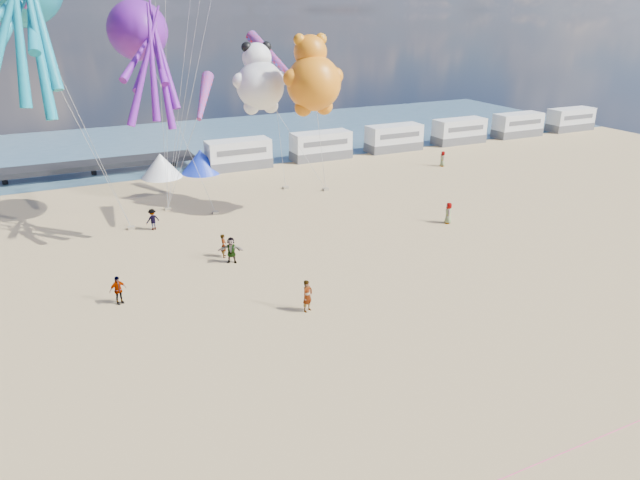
{
  "coord_description": "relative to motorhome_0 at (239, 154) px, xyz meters",
  "views": [
    {
      "loc": [
        -11.35,
        -16.25,
        15.41
      ],
      "look_at": [
        -0.78,
        6.0,
        5.46
      ],
      "focal_mm": 32.0,
      "sensor_mm": 36.0,
      "label": 1
    }
  ],
  "objects": [
    {
      "name": "ground",
      "position": [
        -6.0,
        -40.0,
        -1.5
      ],
      "size": [
        120.0,
        120.0,
        0.0
      ],
      "primitive_type": "plane",
      "color": "tan",
      "rests_on": "ground"
    },
    {
      "name": "water",
      "position": [
        -6.0,
        15.0,
        -1.48
      ],
      "size": [
        120.0,
        120.0,
        0.0
      ],
      "primitive_type": "plane",
      "color": "#3D6076",
      "rests_on": "ground"
    },
    {
      "name": "motorhome_0",
      "position": [
        0.0,
        0.0,
        0.0
      ],
      "size": [
        6.6,
        2.5,
        3.0
      ],
      "primitive_type": "cube",
      "color": "silver",
      "rests_on": "ground"
    },
    {
      "name": "motorhome_1",
      "position": [
        9.5,
        0.0,
        0.0
      ],
      "size": [
        6.6,
        2.5,
        3.0
      ],
      "primitive_type": "cube",
      "color": "silver",
      "rests_on": "ground"
    },
    {
      "name": "motorhome_2",
      "position": [
        19.0,
        0.0,
        0.0
      ],
      "size": [
        6.6,
        2.5,
        3.0
      ],
      "primitive_type": "cube",
      "color": "silver",
      "rests_on": "ground"
    },
    {
      "name": "motorhome_3",
      "position": [
        28.5,
        0.0,
        0.0
      ],
      "size": [
        6.6,
        2.5,
        3.0
      ],
      "primitive_type": "cube",
      "color": "silver",
      "rests_on": "ground"
    },
    {
      "name": "motorhome_4",
      "position": [
        38.0,
        0.0,
        0.0
      ],
      "size": [
        6.6,
        2.5,
        3.0
      ],
      "primitive_type": "cube",
      "color": "silver",
      "rests_on": "ground"
    },
    {
      "name": "motorhome_5",
      "position": [
        47.5,
        0.0,
        0.0
      ],
      "size": [
        6.6,
        2.5,
        3.0
      ],
      "primitive_type": "cube",
      "color": "silver",
      "rests_on": "ground"
    },
    {
      "name": "tent_white",
      "position": [
        -8.0,
        0.0,
        -0.3
      ],
      "size": [
        4.0,
        4.0,
        2.4
      ],
      "primitive_type": "cone",
      "color": "white",
      "rests_on": "ground"
    },
    {
      "name": "tent_blue",
      "position": [
        -4.0,
        0.0,
        -0.3
      ],
      "size": [
        4.0,
        4.0,
        2.4
      ],
      "primitive_type": "cone",
      "color": "#1933CC",
      "rests_on": "ground"
    },
    {
      "name": "standing_person",
      "position": [
        -6.08,
        -30.94,
        -0.58
      ],
      "size": [
        0.8,
        0.68,
        1.84
      ],
      "primitive_type": "imported",
      "rotation": [
        0.0,
        0.0,
        0.43
      ],
      "color": "tan",
      "rests_on": "ground"
    },
    {
      "name": "beachgoer_0",
      "position": [
        9.54,
        -22.88,
        -0.67
      ],
      "size": [
        0.64,
        0.72,
        1.66
      ],
      "primitive_type": "imported",
      "rotation": [
        0.0,
        0.0,
        4.2
      ],
      "color": "#7F6659",
      "rests_on": "ground"
    },
    {
      "name": "beachgoer_2",
      "position": [
        -11.44,
        -14.48,
        -0.68
      ],
      "size": [
        0.94,
        0.82,
        1.64
      ],
      "primitive_type": "imported",
      "rotation": [
        0.0,
        0.0,
        3.43
      ],
      "color": "#7F6659",
      "rests_on": "ground"
    },
    {
      "name": "beachgoer_3",
      "position": [
        -15.33,
        -25.58,
        -0.66
      ],
      "size": [
        1.23,
        0.93,
        1.68
      ],
      "primitive_type": "imported",
      "rotation": [
        0.0,
        0.0,
        0.32
      ],
      "color": "#7F6659",
      "rests_on": "ground"
    },
    {
      "name": "beachgoer_4",
      "position": [
        -7.9,
        -22.86,
        -0.62
      ],
      "size": [
        1.12,
        0.84,
        1.76
      ],
      "primitive_type": "imported",
      "rotation": [
        0.0,
        0.0,
        5.83
      ],
      "color": "#7F6659",
      "rests_on": "ground"
    },
    {
      "name": "beachgoer_5",
      "position": [
        -8.08,
        -21.73,
        -0.7
      ],
      "size": [
        0.91,
        1.56,
        1.61
      ],
      "primitive_type": "imported",
      "rotation": [
        0.0,
        0.0,
        1.25
      ],
      "color": "#7F6659",
      "rests_on": "ground"
    },
    {
      "name": "beachgoer_6",
      "position": [
        19.78,
        -8.42,
        -0.69
      ],
      "size": [
        0.53,
        0.67,
        1.62
      ],
      "primitive_type": "imported",
      "rotation": [
        0.0,
        0.0,
        4.44
      ],
      "color": "#7F6659",
      "rests_on": "ground"
    },
    {
      "name": "sandbag_a",
      "position": [
        -12.95,
        -13.67,
        -1.39
      ],
      "size": [
        0.5,
        0.35,
        0.22
      ],
      "primitive_type": "cube",
      "color": "gray",
      "rests_on": "ground"
    },
    {
      "name": "sandbag_b",
      "position": [
        -6.24,
        -13.03,
        -1.39
      ],
      "size": [
        0.5,
        0.35,
        0.22
      ],
      "primitive_type": "cube",
      "color": "gray",
      "rests_on": "ground"
    },
    {
      "name": "sandbag_c",
      "position": [
        4.73,
        -11.03,
        -1.39
      ],
      "size": [
        0.5,
        0.35,
        0.22
      ],
      "primitive_type": "cube",
      "color": "gray",
      "rests_on": "ground"
    },
    {
      "name": "sandbag_d",
      "position": [
        1.61,
        -8.9,
        -1.39
      ],
      "size": [
        0.5,
        0.35,
        0.22
      ],
      "primitive_type": "cube",
      "color": "gray",
      "rests_on": "ground"
    },
    {
      "name": "sandbag_e",
      "position": [
        -9.52,
        -10.32,
        -1.39
      ],
      "size": [
        0.5,
        0.35,
        0.22
      ],
      "primitive_type": "cube",
      "color": "gray",
      "rests_on": "ground"
    },
    {
      "name": "kite_octopus_purple",
      "position": [
        -10.61,
        -11.88,
        12.58
      ],
      "size": [
        6.53,
        9.96,
        10.51
      ],
      "primitive_type": null,
      "rotation": [
        0.0,
        0.0,
        -0.31
      ],
      "color": "#6D179A"
    },
    {
      "name": "kite_panda",
      "position": [
        -1.8,
        -12.57,
        8.42
      ],
      "size": [
        5.22,
        4.99,
        6.48
      ],
      "primitive_type": null,
      "rotation": [
        0.0,
        0.0,
        -0.16
      ],
      "color": "white"
    },
    {
      "name": "kite_teddy_orange",
      "position": [
        1.11,
        -16.3,
        8.83
      ],
      "size": [
        5.58,
        5.33,
        7.03
      ],
      "primitive_type": null,
      "rotation": [
        0.0,
        0.0,
        0.14
      ],
      "color": "orange"
    },
    {
      "name": "windsock_mid",
      "position": [
        -0.15,
        -10.7,
        10.51
      ],
      "size": [
        2.27,
        6.58,
        6.51
      ],
      "primitive_type": null,
      "rotation": [
        0.0,
        0.0,
        0.2
      ],
      "color": "red"
    },
    {
      "name": "windsock_right",
      "position": [
        -6.94,
        -14.81,
        8.12
      ],
      "size": [
        2.97,
        5.04,
        5.14
      ],
      "primitive_type": null,
      "rotation": [
        0.0,
        0.0,
        -0.43
      ],
      "color": "red"
    }
  ]
}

